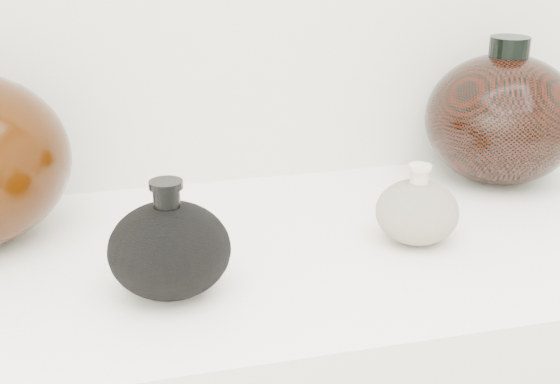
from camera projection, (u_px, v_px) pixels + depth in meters
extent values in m
cube|color=white|center=(281.00, 256.00, 0.98)|extent=(1.20, 0.50, 0.03)
ellipsoid|color=black|center=(170.00, 250.00, 0.84)|extent=(0.16, 0.16, 0.10)
cylinder|color=black|center=(167.00, 198.00, 0.82)|extent=(0.03, 0.03, 0.03)
cylinder|color=black|center=(166.00, 185.00, 0.81)|extent=(0.04, 0.04, 0.01)
ellipsoid|color=#C1B193|center=(417.00, 212.00, 0.97)|extent=(0.13, 0.13, 0.08)
cylinder|color=beige|center=(419.00, 177.00, 0.95)|extent=(0.03, 0.03, 0.02)
cylinder|color=beige|center=(420.00, 167.00, 0.95)|extent=(0.03, 0.03, 0.01)
ellipsoid|color=black|center=(502.00, 119.00, 1.16)|extent=(0.29, 0.29, 0.19)
cylinder|color=black|center=(509.00, 49.00, 1.12)|extent=(0.07, 0.07, 0.04)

